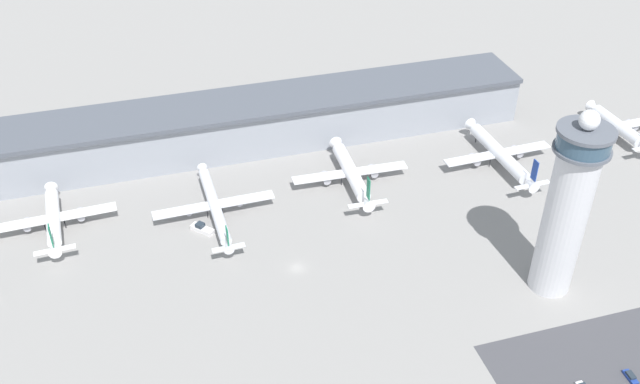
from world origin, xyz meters
The scene contains 11 objects.
ground_plane centered at (0.00, 0.00, 0.00)m, with size 1000.00×1000.00×0.00m, color gray.
terminal_building centered at (0.00, 70.00, 9.25)m, with size 205.00×25.00×18.30m.
control_tower centered at (66.13, -26.72, 27.05)m, with size 14.39×14.39×55.89m.
parking_lot_surface centered at (67.62, -61.76, 0.00)m, with size 64.00×40.00×0.01m, color #424247.
airplane_gate_bravo centered at (-67.35, 38.14, 4.58)m, with size 38.11×35.07×13.54m.
airplane_gate_charlie centered at (-18.69, 30.84, 4.42)m, with size 38.75×45.67×11.80m.
airplane_gate_delta centered at (28.30, 36.10, 4.61)m, with size 39.76×39.74×14.43m.
airplane_gate_echo centered at (81.49, 32.39, 4.88)m, with size 40.16×43.65×14.51m.
airplane_gate_foxtrot centered at (132.47, 37.00, 4.84)m, with size 39.26×34.30×14.40m.
service_truck_fuel centered at (-23.88, 24.77, 0.92)m, with size 7.14×7.49×2.67m.
car_red_hatchback centered at (67.77, -61.87, 0.55)m, with size 1.89×4.58×1.43m.
Camera 1 is at (-37.20, -150.67, 138.44)m, focal length 40.00 mm.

